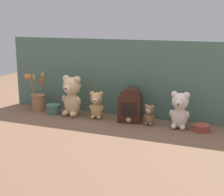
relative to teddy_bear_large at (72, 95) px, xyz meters
name	(u,v)px	position (x,y,z in m)	size (l,w,h in m)	color
ground_plane	(111,120)	(0.32, -0.01, -0.16)	(4.00, 4.00, 0.00)	brown
backdrop_wall	(119,78)	(0.32, 0.16, 0.13)	(1.83, 0.02, 0.57)	#4C6B5B
teddy_bear_large	(72,95)	(0.00, 0.00, 0.00)	(0.17, 0.15, 0.30)	#DBBC84
teddy_bear_medium	(180,109)	(0.81, -0.01, -0.03)	(0.13, 0.13, 0.25)	beige
teddy_bear_small	(96,104)	(0.20, 0.00, -0.05)	(0.11, 0.10, 0.20)	tan
teddy_bear_tiny	(149,114)	(0.60, -0.01, -0.08)	(0.08, 0.07, 0.14)	olive
flower_vase	(38,99)	(-0.32, 0.03, -0.07)	(0.12, 0.16, 0.31)	#AD7047
vintage_radio	(130,105)	(0.45, 0.02, -0.04)	(0.18, 0.14, 0.24)	#381E14
decorative_tin_tall	(201,128)	(0.95, -0.01, -0.13)	(0.11, 0.11, 0.05)	#993D33
decorative_tin_short	(54,109)	(-0.16, -0.01, -0.12)	(0.11, 0.11, 0.07)	#47705B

